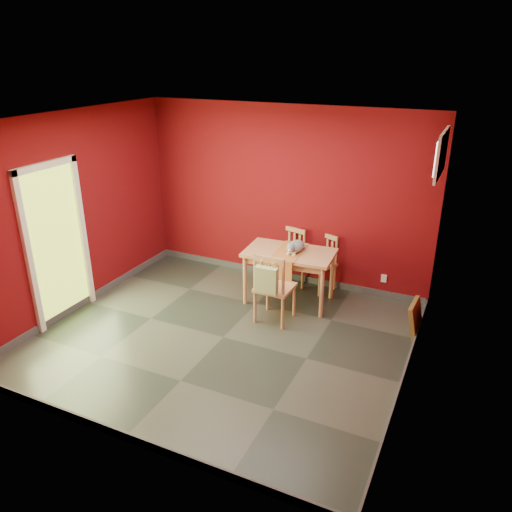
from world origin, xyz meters
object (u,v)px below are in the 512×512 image
at_px(chair_far_left, 289,256).
at_px(tote_bag, 266,280).
at_px(dining_table, 289,258).
at_px(picture_frame, 415,318).
at_px(chair_near, 274,287).
at_px(cat, 296,244).
at_px(chair_far_right, 321,262).

xyz_separation_m(chair_far_left, tote_bag, (0.24, -1.41, 0.25)).
height_order(dining_table, chair_far_left, chair_far_left).
distance_m(dining_table, chair_far_left, 0.64).
height_order(chair_far_left, tote_bag, tote_bag).
xyz_separation_m(chair_far_left, picture_frame, (2.03, -0.72, -0.23)).
height_order(chair_near, picture_frame, chair_near).
xyz_separation_m(tote_bag, picture_frame, (1.79, 0.69, -0.48)).
bearing_deg(picture_frame, chair_near, -165.65).
relative_size(dining_table, chair_near, 1.29).
xyz_separation_m(chair_far_left, cat, (0.30, -0.53, 0.43)).
xyz_separation_m(tote_bag, cat, (0.06, 0.88, 0.18)).
bearing_deg(dining_table, chair_far_right, 63.96).
bearing_deg(dining_table, picture_frame, -5.29).
bearing_deg(cat, chair_far_right, 83.13).
bearing_deg(dining_table, chair_near, -87.60).
relative_size(chair_near, picture_frame, 2.20).
distance_m(chair_far_right, cat, 0.75).
bearing_deg(picture_frame, tote_bag, -158.92).
bearing_deg(tote_bag, chair_far_left, 99.75).
bearing_deg(chair_near, chair_far_left, 101.77).
bearing_deg(chair_far_left, dining_table, -68.42).
bearing_deg(cat, tote_bag, -80.06).
relative_size(dining_table, chair_far_right, 1.51).
bearing_deg(chair_near, picture_frame, 14.35).
relative_size(chair_far_left, picture_frame, 1.95).
bearing_deg(chair_far_left, chair_near, -78.23).
relative_size(chair_far_right, cat, 1.98).
distance_m(chair_near, cat, 0.75).
distance_m(chair_near, tote_bag, 0.30).
xyz_separation_m(chair_far_left, chair_near, (0.25, -1.18, 0.06)).
bearing_deg(chair_far_left, tote_bag, -80.25).
bearing_deg(dining_table, tote_bag, -88.46).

